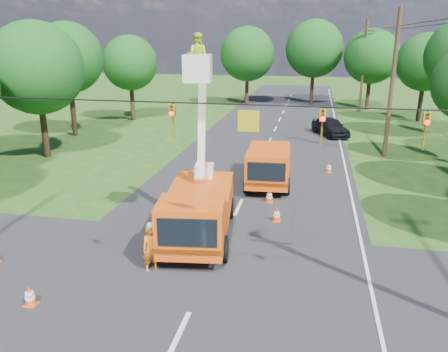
% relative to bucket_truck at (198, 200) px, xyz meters
% --- Properties ---
extents(ground, '(140.00, 140.00, 0.00)m').
position_rel_bucket_truck_xyz_m(ground, '(1.05, 13.72, -1.72)').
color(ground, '#234B16').
rests_on(ground, ground).
extents(road_main, '(12.00, 100.00, 0.06)m').
position_rel_bucket_truck_xyz_m(road_main, '(1.05, 13.72, -1.72)').
color(road_main, black).
rests_on(road_main, ground).
extents(road_cross, '(56.00, 10.00, 0.07)m').
position_rel_bucket_truck_xyz_m(road_cross, '(1.05, -4.28, -1.72)').
color(road_cross, black).
rests_on(road_cross, ground).
extents(edge_line, '(0.12, 90.00, 0.02)m').
position_rel_bucket_truck_xyz_m(edge_line, '(6.65, 13.72, -1.72)').
color(edge_line, silver).
rests_on(edge_line, ground).
extents(bucket_truck, '(3.32, 6.83, 8.25)m').
position_rel_bucket_truck_xyz_m(bucket_truck, '(0.00, 0.00, 0.00)').
color(bucket_truck, '#E04F0F').
rests_on(bucket_truck, ground).
extents(second_truck, '(2.77, 6.26, 2.29)m').
position_rel_bucket_truck_xyz_m(second_truck, '(2.07, 7.75, -0.53)').
color(second_truck, '#E04F0F').
rests_on(second_truck, ground).
extents(ground_worker, '(0.76, 0.71, 1.75)m').
position_rel_bucket_truck_xyz_m(ground_worker, '(-0.98, -2.93, -0.85)').
color(ground_worker, orange).
rests_on(ground_worker, ground).
extents(distant_car, '(3.60, 4.96, 1.57)m').
position_rel_bucket_truck_xyz_m(distant_car, '(5.91, 21.97, -0.94)').
color(distant_car, black).
rests_on(distant_car, ground).
extents(traffic_cone_2, '(0.38, 0.38, 0.71)m').
position_rel_bucket_truck_xyz_m(traffic_cone_2, '(3.04, 2.41, -1.37)').
color(traffic_cone_2, '#DC480B').
rests_on(traffic_cone_2, ground).
extents(traffic_cone_3, '(0.38, 0.38, 0.71)m').
position_rel_bucket_truck_xyz_m(traffic_cone_3, '(2.46, 4.77, -1.37)').
color(traffic_cone_3, '#DC480B').
rests_on(traffic_cone_3, ground).
extents(traffic_cone_4, '(0.38, 0.38, 0.71)m').
position_rel_bucket_truck_xyz_m(traffic_cone_4, '(-3.95, -5.77, -1.37)').
color(traffic_cone_4, '#DC480B').
rests_on(traffic_cone_4, ground).
extents(traffic_cone_7, '(0.38, 0.38, 0.71)m').
position_rel_bucket_truck_xyz_m(traffic_cone_7, '(5.56, 10.69, -1.37)').
color(traffic_cone_7, '#DC480B').
rests_on(traffic_cone_7, ground).
extents(pole_right_mid, '(1.80, 0.30, 10.00)m').
position_rel_bucket_truck_xyz_m(pole_right_mid, '(9.55, 15.72, 3.38)').
color(pole_right_mid, '#4C3823').
rests_on(pole_right_mid, ground).
extents(pole_right_far, '(1.80, 0.30, 10.00)m').
position_rel_bucket_truck_xyz_m(pole_right_far, '(9.55, 35.72, 3.38)').
color(pole_right_far, '#4C3823').
rests_on(pole_right_far, ground).
extents(signal_span, '(18.00, 0.29, 1.07)m').
position_rel_bucket_truck_xyz_m(signal_span, '(3.27, -4.29, 4.15)').
color(signal_span, black).
rests_on(signal_span, ground).
extents(tree_left_d, '(6.20, 6.20, 9.24)m').
position_rel_bucket_truck_xyz_m(tree_left_d, '(-13.95, 10.72, 4.40)').
color(tree_left_d, '#382616').
rests_on(tree_left_d, ground).
extents(tree_left_e, '(5.80, 5.80, 9.41)m').
position_rel_bucket_truck_xyz_m(tree_left_e, '(-15.75, 17.72, 4.77)').
color(tree_left_e, '#382616').
rests_on(tree_left_e, ground).
extents(tree_left_f, '(5.40, 5.40, 8.40)m').
position_rel_bucket_truck_xyz_m(tree_left_f, '(-13.75, 25.72, 3.96)').
color(tree_left_f, '#382616').
rests_on(tree_left_f, ground).
extents(tree_right_e, '(5.60, 5.60, 8.63)m').
position_rel_bucket_truck_xyz_m(tree_right_e, '(14.85, 30.72, 4.09)').
color(tree_right_e, '#382616').
rests_on(tree_right_e, ground).
extents(tree_far_a, '(6.60, 6.60, 9.50)m').
position_rel_bucket_truck_xyz_m(tree_far_a, '(-3.95, 38.72, 4.46)').
color(tree_far_a, '#382616').
rests_on(tree_far_a, ground).
extents(tree_far_b, '(7.00, 7.00, 10.32)m').
position_rel_bucket_truck_xyz_m(tree_far_b, '(4.05, 40.72, 5.08)').
color(tree_far_b, '#382616').
rests_on(tree_far_b, ground).
extents(tree_far_c, '(6.20, 6.20, 9.18)m').
position_rel_bucket_truck_xyz_m(tree_far_c, '(10.55, 37.72, 4.34)').
color(tree_far_c, '#382616').
rests_on(tree_far_c, ground).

